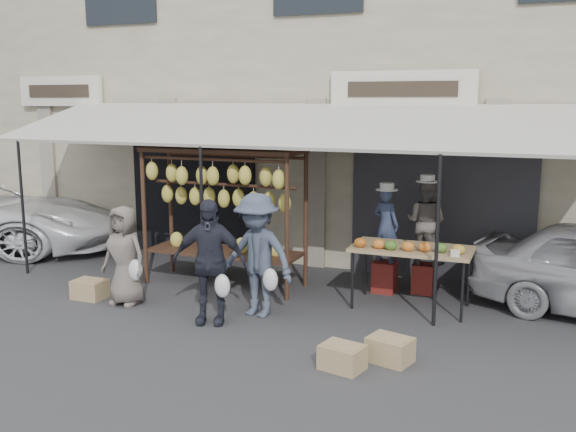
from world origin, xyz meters
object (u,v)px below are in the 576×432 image
object	(u,v)px
banana_rack	(222,190)
customer_left	(124,256)
produce_table	(411,250)
vendor_right	(426,222)
crate_near_b	(390,350)
customer_right	(257,255)
customer_mid	(209,261)
crate_far	(90,289)
crate_near_a	(342,357)
vendor_left	(386,225)

from	to	relation	value
banana_rack	customer_left	world-z (taller)	banana_rack
produce_table	vendor_right	size ratio (longest dim) A/B	1.29
produce_table	crate_near_b	bearing A→B (deg)	-84.96
crate_near_b	customer_right	bearing A→B (deg)	156.57
customer_mid	crate_far	bearing A→B (deg)	158.10
crate_near_b	crate_far	bearing A→B (deg)	172.22
crate_near_a	crate_far	size ratio (longest dim) A/B	0.98
produce_table	customer_left	bearing A→B (deg)	-161.11
customer_mid	customer_left	bearing A→B (deg)	155.88
crate_near_a	vendor_left	bearing A→B (deg)	94.83
customer_left	crate_near_b	bearing A→B (deg)	-5.58
customer_mid	vendor_left	bearing A→B (deg)	35.09
banana_rack	customer_right	world-z (taller)	banana_rack
customer_mid	crate_far	size ratio (longest dim) A/B	3.58
vendor_right	produce_table	bearing A→B (deg)	99.47
vendor_left	customer_left	bearing A→B (deg)	49.76
crate_near_b	vendor_right	bearing A→B (deg)	92.55
customer_right	crate_near_b	bearing A→B (deg)	-16.18
vendor_left	customer_right	bearing A→B (deg)	70.66
vendor_left	crate_far	world-z (taller)	vendor_left
vendor_left	crate_far	xyz separation A→B (m)	(-4.08, -2.00, -0.93)
vendor_left	customer_mid	distance (m)	2.94
produce_table	crate_near_a	world-z (taller)	produce_table
customer_mid	crate_near_a	distance (m)	2.38
customer_left	produce_table	bearing A→B (deg)	22.12
produce_table	customer_right	distance (m)	2.20
vendor_right	customer_right	xyz separation A→B (m)	(-1.97, -1.93, -0.26)
customer_mid	crate_far	distance (m)	2.34
customer_right	customer_mid	bearing A→B (deg)	-125.94
vendor_left	customer_mid	world-z (taller)	customer_mid
produce_table	customer_left	xyz separation A→B (m)	(-3.93, -1.35, -0.14)
banana_rack	crate_near_b	world-z (taller)	banana_rack
crate_near_b	crate_near_a	bearing A→B (deg)	-138.02
produce_table	crate_far	xyz separation A→B (m)	(-4.61, -1.33, -0.73)
vendor_left	vendor_right	size ratio (longest dim) A/B	0.88
crate_far	produce_table	bearing A→B (deg)	16.08
banana_rack	produce_table	xyz separation A→B (m)	(3.04, -0.05, -0.70)
banana_rack	customer_right	distance (m)	1.73
customer_left	customer_right	size ratio (longest dim) A/B	0.85
crate_near_a	crate_near_b	bearing A→B (deg)	41.98
vendor_left	customer_right	xyz separation A→B (m)	(-1.39, -1.75, -0.21)
vendor_left	customer_left	size ratio (longest dim) A/B	0.79
produce_table	customer_left	size ratio (longest dim) A/B	1.16
customer_left	customer_mid	xyz separation A→B (m)	(1.54, -0.24, 0.11)
banana_rack	crate_near_b	distance (m)	4.06
customer_right	crate_near_a	world-z (taller)	customer_right
vendor_left	crate_near_b	xyz separation A→B (m)	(0.71, -2.66, -0.93)
crate_near_a	crate_near_b	world-z (taller)	crate_near_b
crate_far	customer_mid	bearing A→B (deg)	-6.53
crate_near_b	produce_table	bearing A→B (deg)	95.04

